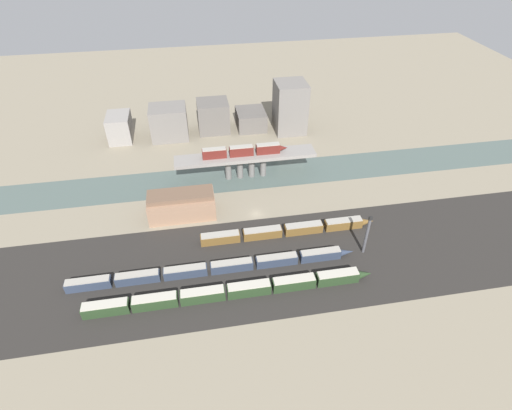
% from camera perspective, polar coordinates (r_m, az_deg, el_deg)
% --- Properties ---
extents(ground_plane, '(400.00, 400.00, 0.00)m').
position_cam_1_polar(ground_plane, '(142.21, 0.01, -1.29)').
color(ground_plane, gray).
extents(railbed_yard, '(280.00, 42.00, 0.01)m').
position_cam_1_polar(railbed_yard, '(124.98, 1.88, -8.23)').
color(railbed_yard, '#282623').
rests_on(railbed_yard, ground).
extents(river_water, '(320.00, 18.66, 0.01)m').
position_cam_1_polar(river_water, '(161.31, -1.45, 4.11)').
color(river_water, '#4C5B56').
rests_on(river_water, ground).
extents(bridge, '(54.96, 8.20, 10.08)m').
position_cam_1_polar(bridge, '(156.86, -1.49, 6.58)').
color(bridge, gray).
rests_on(bridge, ground).
extents(train_on_bridge, '(33.24, 2.63, 3.97)m').
position_cam_1_polar(train_on_bridge, '(154.80, -1.74, 7.77)').
color(train_on_bridge, '#5B1E19').
rests_on(train_on_bridge, bridge).
extents(train_yard_near, '(82.27, 3.09, 3.82)m').
position_cam_1_polar(train_yard_near, '(115.23, -3.53, -12.21)').
color(train_yard_near, '#23381E').
rests_on(train_yard_near, ground).
extents(train_yard_mid, '(86.62, 2.62, 3.47)m').
position_cam_1_polar(train_yard_mid, '(121.69, -6.05, -8.96)').
color(train_yard_mid, '#2D384C').
rests_on(train_yard_mid, ground).
extents(train_yard_far, '(59.24, 2.96, 3.54)m').
position_cam_1_polar(train_yard_far, '(133.54, 4.59, -3.60)').
color(train_yard_far, brown).
rests_on(train_yard_far, ground).
extents(warehouse_building, '(23.01, 11.11, 9.36)m').
position_cam_1_polar(warehouse_building, '(141.72, -10.58, 0.08)').
color(warehouse_building, '#937056').
rests_on(warehouse_building, ground).
extents(signal_tower, '(1.00, 0.93, 14.52)m').
position_cam_1_polar(signal_tower, '(127.95, 15.52, -4.17)').
color(signal_tower, '#4C4C51').
rests_on(signal_tower, ground).
extents(city_block_far_left, '(10.15, 14.36, 11.81)m').
position_cam_1_polar(city_block_far_left, '(194.94, -18.88, 10.45)').
color(city_block_far_left, gray).
rests_on(city_block_far_left, ground).
extents(city_block_left, '(16.47, 13.53, 14.81)m').
position_cam_1_polar(city_block_left, '(190.16, -12.33, 11.47)').
color(city_block_left, slate).
rests_on(city_block_left, ground).
extents(city_block_center, '(14.39, 13.23, 14.33)m').
position_cam_1_polar(city_block_center, '(193.26, -6.13, 12.51)').
color(city_block_center, '#605B56').
rests_on(city_block_center, ground).
extents(city_block_right, '(13.46, 15.18, 8.41)m').
position_cam_1_polar(city_block_right, '(196.06, -0.74, 12.16)').
color(city_block_right, '#605B56').
rests_on(city_block_right, ground).
extents(city_block_far_right, '(14.00, 14.38, 23.42)m').
position_cam_1_polar(city_block_far_right, '(190.82, 4.89, 13.75)').
color(city_block_far_right, slate).
rests_on(city_block_far_right, ground).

